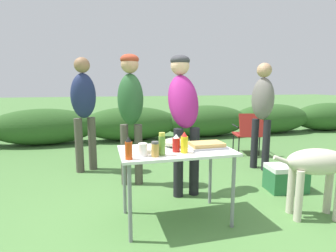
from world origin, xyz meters
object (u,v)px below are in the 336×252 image
object	(u,v)px
plate_stack	(146,149)
mixing_bowl	(174,142)
folding_table	(176,157)
camp_chair_green_behind_table	(248,131)
dog	(322,166)
standing_person_in_navy_coat	(131,103)
mustard_bottle	(184,143)
standing_person_in_gray_fleece	(84,104)
standing_person_with_beanie	(262,106)
food_tray	(207,145)
paper_cup_stack	(143,150)
standing_person_in_red_jacket	(183,107)
ketchup_bottle	(176,143)
hot_sauce_bottle	(129,149)
spice_jar	(155,149)
cooler_box	(286,178)
relish_jar	(162,144)

from	to	relation	value
plate_stack	mixing_bowl	distance (m)	0.33
folding_table	camp_chair_green_behind_table	distance (m)	2.96
folding_table	dog	world-z (taller)	dog
standing_person_in_navy_coat	camp_chair_green_behind_table	world-z (taller)	standing_person_in_navy_coat
mustard_bottle	standing_person_in_gray_fleece	world-z (taller)	standing_person_in_gray_fleece
mustard_bottle	standing_person_with_beanie	distance (m)	2.24
food_tray	paper_cup_stack	xyz separation A→B (m)	(-0.67, -0.15, 0.03)
mixing_bowl	standing_person_in_red_jacket	bearing A→B (deg)	63.50
standing_person_with_beanie	camp_chair_green_behind_table	distance (m)	1.06
paper_cup_stack	folding_table	bearing A→B (deg)	24.28
food_tray	ketchup_bottle	distance (m)	0.35
mixing_bowl	camp_chair_green_behind_table	distance (m)	2.88
ketchup_bottle	standing_person_in_red_jacket	distance (m)	0.87
plate_stack	dog	xyz separation A→B (m)	(1.76, -0.31, -0.21)
ketchup_bottle	standing_person_in_navy_coat	size ratio (longest dim) A/B	0.10
hot_sauce_bottle	standing_person_in_gray_fleece	xyz separation A→B (m)	(-0.47, 2.09, 0.24)
dog	camp_chair_green_behind_table	xyz separation A→B (m)	(0.62, 2.41, -0.09)
ketchup_bottle	camp_chair_green_behind_table	bearing A→B (deg)	46.09
standing_person_in_navy_coat	spice_jar	bearing A→B (deg)	-74.61
standing_person_in_red_jacket	camp_chair_green_behind_table	size ratio (longest dim) A/B	2.09
spice_jar	standing_person_in_red_jacket	xyz separation A→B (m)	(0.54, 0.88, 0.29)
hot_sauce_bottle	ketchup_bottle	world-z (taller)	hot_sauce_bottle
standing_person_with_beanie	cooler_box	xyz separation A→B (m)	(-0.19, -0.87, -0.87)
hot_sauce_bottle	ketchup_bottle	size ratio (longest dim) A/B	1.16
food_tray	standing_person_in_red_jacket	xyz separation A→B (m)	(-0.03, 0.69, 0.33)
hot_sauce_bottle	relish_jar	world-z (taller)	relish_jar
hot_sauce_bottle	relish_jar	size ratio (longest dim) A/B	0.95
relish_jar	dog	xyz separation A→B (m)	(1.64, -0.14, -0.29)
mixing_bowl	dog	bearing A→B (deg)	-16.61
plate_stack	mixing_bowl	world-z (taller)	mixing_bowl
standing_person_in_gray_fleece	standing_person_with_beanie	world-z (taller)	standing_person_in_gray_fleece
standing_person_in_red_jacket	camp_chair_green_behind_table	bearing A→B (deg)	35.85
plate_stack	ketchup_bottle	xyz separation A→B (m)	(0.27, -0.09, 0.06)
mixing_bowl	standing_person_in_navy_coat	world-z (taller)	standing_person_in_navy_coat
cooler_box	ketchup_bottle	bearing A→B (deg)	-157.22
standing_person_in_red_jacket	dog	size ratio (longest dim) A/B	1.82
mustard_bottle	standing_person_with_beanie	size ratio (longest dim) A/B	0.12
food_tray	camp_chair_green_behind_table	xyz separation A→B (m)	(1.76, 2.11, -0.30)
standing_person_in_gray_fleece	relish_jar	bearing A→B (deg)	-92.78
spice_jar	camp_chair_green_behind_table	world-z (taller)	spice_jar
ketchup_bottle	standing_person_in_navy_coat	world-z (taller)	standing_person_in_navy_coat
ketchup_bottle	standing_person_with_beanie	world-z (taller)	standing_person_with_beanie
standing_person_in_red_jacket	camp_chair_green_behind_table	xyz separation A→B (m)	(1.79, 1.42, -0.63)
relish_jar	standing_person_in_navy_coat	distance (m)	1.31
folding_table	cooler_box	xyz separation A→B (m)	(1.60, 0.37, -0.49)
spice_jar	standing_person_with_beanie	size ratio (longest dim) A/B	0.08
dog	hot_sauce_bottle	bearing A→B (deg)	-77.61
plate_stack	standing_person_in_gray_fleece	xyz separation A→B (m)	(-0.67, 1.86, 0.32)
mixing_bowl	dog	size ratio (longest dim) A/B	0.23
food_tray	hot_sauce_bottle	xyz separation A→B (m)	(-0.80, -0.22, 0.07)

